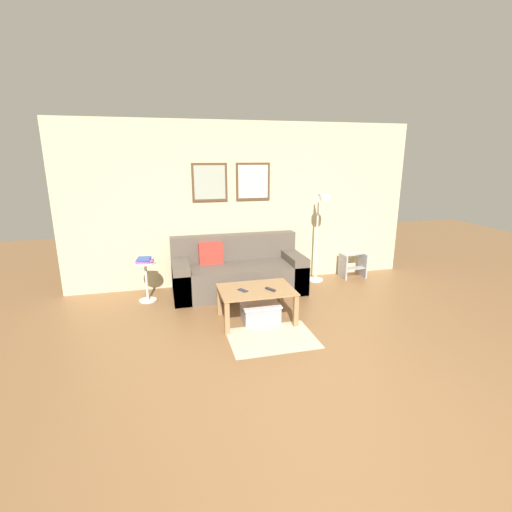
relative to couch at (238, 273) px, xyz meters
The scene contains 12 objects.
ground_plane 3.21m from the couch, 86.05° to the right, with size 16.00×16.00×0.00m, color brown.
wall_back 1.11m from the couch, 64.38° to the left, with size 5.60×0.09×2.55m.
area_rug 1.65m from the couch, 87.71° to the right, with size 0.99×0.73×0.01m, color #C1B299.
couch is the anchor object (origin of this frame).
coffee_table 1.09m from the couch, 89.40° to the right, with size 0.93×0.65×0.42m.
storage_bin 1.14m from the couch, 87.08° to the right, with size 0.48×0.36×0.23m.
floor_lamp 1.50m from the couch, ahead, with size 0.26×0.48×1.46m.
side_table 1.35m from the couch, behind, with size 0.30×0.30×0.58m.
book_stack 1.40m from the couch, behind, with size 0.25×0.20×0.07m.
remote_control 1.20m from the couch, 81.72° to the right, with size 0.04×0.15×0.02m, color #232328.
cell_phone 1.13m from the couch, 98.41° to the right, with size 0.07×0.14×0.01m, color #1E2338.
step_stool 2.07m from the couch, ahead, with size 0.41×0.29×0.41m.
Camera 1 is at (-1.30, -2.13, 2.04)m, focal length 26.00 mm.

